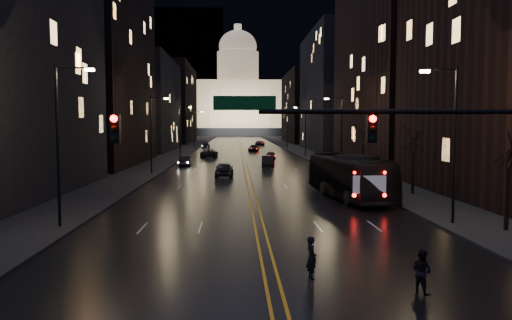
{
  "coord_description": "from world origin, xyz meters",
  "views": [
    {
      "loc": [
        -1.32,
        -17.52,
        5.75
      ],
      "look_at": [
        -0.06,
        13.09,
        3.56
      ],
      "focal_mm": 35.0,
      "sensor_mm": 36.0,
      "label": 1
    }
  ],
  "objects": [
    {
      "name": "sidewalk_right",
      "position": [
        14.0,
        130.0,
        0.08
      ],
      "size": [
        8.0,
        320.0,
        0.16
      ],
      "primitive_type": "cube",
      "color": "black",
      "rests_on": "ground"
    },
    {
      "name": "streetlamp_left_far",
      "position": [
        -10.81,
        70.0,
        5.08
      ],
      "size": [
        2.13,
        0.25,
        9.0
      ],
      "color": "black",
      "rests_on": "ground"
    },
    {
      "name": "receding_car_c",
      "position": [
        2.5,
        87.69,
        0.72
      ],
      "size": [
        2.62,
        5.16,
        1.44
      ],
      "primitive_type": "imported",
      "rotation": [
        0.0,
        0.0,
        -0.13
      ],
      "color": "black",
      "rests_on": "ground"
    },
    {
      "name": "tree_right_near",
      "position": [
        13.0,
        8.0,
        4.53
      ],
      "size": [
        2.4,
        2.4,
        6.65
      ],
      "color": "black",
      "rests_on": "ground"
    },
    {
      "name": "oncoming_car_d",
      "position": [
        -8.5,
        101.93,
        0.71
      ],
      "size": [
        2.33,
        5.01,
        1.41
      ],
      "primitive_type": "imported",
      "rotation": [
        0.0,
        0.0,
        3.22
      ],
      "color": "black",
      "rests_on": "ground"
    },
    {
      "name": "streetlamp_right_far",
      "position": [
        10.81,
        70.0,
        5.08
      ],
      "size": [
        2.13,
        0.25,
        9.0
      ],
      "color": "black",
      "rests_on": "ground"
    },
    {
      "name": "oncoming_car_a",
      "position": [
        -2.57,
        37.09,
        0.82
      ],
      "size": [
        2.09,
        4.86,
        1.63
      ],
      "primitive_type": "imported",
      "rotation": [
        0.0,
        0.0,
        3.11
      ],
      "color": "black",
      "rests_on": "ground"
    },
    {
      "name": "streetlamp_right_mid",
      "position": [
        10.81,
        40.0,
        5.08
      ],
      "size": [
        2.13,
        0.25,
        9.0
      ],
      "color": "black",
      "rests_on": "ground"
    },
    {
      "name": "sidewalk_left",
      "position": [
        -14.0,
        130.0,
        0.08
      ],
      "size": [
        8.0,
        320.0,
        0.16
      ],
      "primitive_type": "cube",
      "color": "black",
      "rests_on": "ground"
    },
    {
      "name": "ground",
      "position": [
        0.0,
        0.0,
        0.0
      ],
      "size": [
        900.0,
        900.0,
        0.0
      ],
      "primitive_type": "plane",
      "color": "black",
      "rests_on": "ground"
    },
    {
      "name": "building_left_dist",
      "position": [
        -21.0,
        140.0,
        12.0
      ],
      "size": [
        12.0,
        40.0,
        24.0
      ],
      "primitive_type": "cube",
      "color": "black",
      "rests_on": "ground"
    },
    {
      "name": "building_left_mid",
      "position": [
        -21.0,
        54.0,
        14.0
      ],
      "size": [
        12.0,
        30.0,
        28.0
      ],
      "primitive_type": "cube",
      "color": "black",
      "rests_on": "ground"
    },
    {
      "name": "receding_car_d",
      "position": [
        5.17,
        115.74,
        0.74
      ],
      "size": [
        2.85,
        5.49,
        1.48
      ],
      "primitive_type": "imported",
      "rotation": [
        0.0,
        0.0,
        -0.08
      ],
      "color": "black",
      "rests_on": "ground"
    },
    {
      "name": "mountain_ridge",
      "position": [
        40.0,
        380.0,
        65.0
      ],
      "size": [
        520.0,
        60.0,
        130.0
      ],
      "primitive_type": "cube",
      "color": "black",
      "rests_on": "ground"
    },
    {
      "name": "streetlamp_left_dist",
      "position": [
        -10.81,
        100.0,
        5.08
      ],
      "size": [
        2.13,
        0.25,
        9.0
      ],
      "color": "black",
      "rests_on": "ground"
    },
    {
      "name": "building_right_tall",
      "position": [
        21.0,
        50.0,
        19.0
      ],
      "size": [
        12.0,
        30.0,
        38.0
      ],
      "primitive_type": "cube",
      "color": "black",
      "rests_on": "ground"
    },
    {
      "name": "building_right_dist",
      "position": [
        21.0,
        140.0,
        11.0
      ],
      "size": [
        12.0,
        40.0,
        22.0
      ],
      "primitive_type": "cube",
      "color": "black",
      "rests_on": "ground"
    },
    {
      "name": "tree_right_mid",
      "position": [
        13.0,
        22.0,
        4.53
      ],
      "size": [
        2.4,
        2.4,
        6.65
      ],
      "color": "black",
      "rests_on": "ground"
    },
    {
      "name": "pedestrian_b",
      "position": [
        5.0,
        -1.13,
        0.76
      ],
      "size": [
        0.74,
        0.85,
        1.53
      ],
      "primitive_type": "imported",
      "rotation": [
        0.0,
        0.0,
        2.14
      ],
      "color": "black",
      "rests_on": "ground"
    },
    {
      "name": "receding_car_a",
      "position": [
        3.01,
        48.97,
        0.78
      ],
      "size": [
        1.93,
        4.81,
        1.55
      ],
      "primitive_type": "imported",
      "rotation": [
        0.0,
        0.0,
        -0.06
      ],
      "color": "black",
      "rests_on": "ground"
    },
    {
      "name": "pedestrian_a",
      "position": [
        1.49,
        0.57,
        0.8
      ],
      "size": [
        0.5,
        0.65,
        1.61
      ],
      "primitive_type": "imported",
      "rotation": [
        0.0,
        0.0,
        1.78
      ],
      "color": "black",
      "rests_on": "ground"
    },
    {
      "name": "oncoming_car_b",
      "position": [
        -8.27,
        50.69,
        0.73
      ],
      "size": [
        1.88,
        4.53,
        1.46
      ],
      "primitive_type": "imported",
      "rotation": [
        0.0,
        0.0,
        3.22
      ],
      "color": "black",
      "rests_on": "ground"
    },
    {
      "name": "streetlamp_right_dist",
      "position": [
        10.81,
        100.0,
        5.08
      ],
      "size": [
        2.13,
        0.25,
        9.0
      ],
      "color": "black",
      "rests_on": "ground"
    },
    {
      "name": "tree_right_far",
      "position": [
        13.0,
        38.0,
        4.53
      ],
      "size": [
        2.4,
        2.4,
        6.65
      ],
      "color": "black",
      "rests_on": "ground"
    },
    {
      "name": "bus",
      "position": [
        7.46,
        20.66,
        1.72
      ],
      "size": [
        4.5,
        12.61,
        3.44
      ],
      "primitive_type": "imported",
      "rotation": [
        0.0,
        0.0,
        0.13
      ],
      "color": "black",
      "rests_on": "ground"
    },
    {
      "name": "center_line",
      "position": [
        0.0,
        130.0,
        0.03
      ],
      "size": [
        0.62,
        320.0,
        0.01
      ],
      "primitive_type": "cube",
      "color": "orange",
      "rests_on": "road"
    },
    {
      "name": "capitol",
      "position": [
        0.0,
        250.0,
        17.15
      ],
      "size": [
        90.0,
        50.0,
        58.5
      ],
      "color": "black",
      "rests_on": "ground"
    },
    {
      "name": "building_left_far",
      "position": [
        -21.0,
        92.0,
        10.0
      ],
      "size": [
        12.0,
        34.0,
        20.0
      ],
      "primitive_type": "cube",
      "color": "black",
      "rests_on": "ground"
    },
    {
      "name": "building_right_mid",
      "position": [
        21.0,
        92.0,
        13.0
      ],
      "size": [
        12.0,
        34.0,
        26.0
      ],
      "primitive_type": "cube",
      "color": "black",
      "rests_on": "ground"
    },
    {
      "name": "traffic_signal",
      "position": [
        5.91,
        -0.0,
        5.1
      ],
      "size": [
        17.29,
        0.45,
        7.0
      ],
      "color": "black",
      "rests_on": "ground"
    },
    {
      "name": "streetlamp_left_mid",
      "position": [
        -10.81,
        40.0,
        5.08
      ],
      "size": [
        2.13,
        0.25,
        9.0
      ],
      "color": "black",
      "rests_on": "ground"
    },
    {
      "name": "streetlamp_right_near",
      "position": [
        10.81,
        10.0,
        5.08
      ],
      "size": [
        2.13,
        0.25,
        9.0
      ],
      "color": "black",
      "rests_on": "ground"
    },
    {
      "name": "streetlamp_left_near",
      "position": [
        -10.81,
        10.0,
        5.08
      ],
      "size": [
        2.13,
        0.25,
        9.0
      ],
      "color": "black",
      "rests_on": "ground"
    },
    {
      "name": "road",
      "position": [
        0.0,
        130.0,
        0.01
      ],
      "size": [
        20.0,
        320.0,
        0.02
      ],
      "primitive_type": "cube",
      "color": "black",
      "rests_on": "ground"
    },
    {
      "name": "oncoming_car_c",
      "position": [
        -5.91,
        69.23,
        0.79
      ],
      "size": [
        2.98,
        5.82,
        1.57
      ],
      "primitive_type": "imported",
      "rotation": [
        0.0,
        0.0,
        3.07
      ],
      "color": "black",
      "rests_on": "ground"
    },
    {
      "name": "receding_car_b",
      "position": [
        4.44,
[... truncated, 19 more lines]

